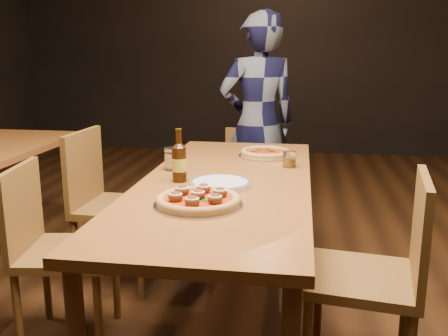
# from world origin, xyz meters

# --- Properties ---
(ground) EXTENTS (9.00, 9.00, 0.00)m
(ground) POSITION_xyz_m (0.00, 0.00, 0.00)
(ground) COLOR black
(table_main) EXTENTS (0.80, 2.00, 0.75)m
(table_main) POSITION_xyz_m (0.00, 0.00, 0.68)
(table_main) COLOR brown
(table_main) RESTS_ON ground
(chair_main_nw) EXTENTS (0.47, 0.47, 0.89)m
(chair_main_nw) POSITION_xyz_m (-0.71, -0.25, 0.44)
(chair_main_nw) COLOR #573717
(chair_main_nw) RESTS_ON ground
(chair_main_sw) EXTENTS (0.46, 0.46, 0.95)m
(chair_main_sw) POSITION_xyz_m (-0.68, 0.36, 0.48)
(chair_main_sw) COLOR #573717
(chair_main_sw) RESTS_ON ground
(chair_main_e) EXTENTS (0.50, 0.50, 0.94)m
(chair_main_e) POSITION_xyz_m (0.61, -0.37, 0.47)
(chair_main_e) COLOR #573717
(chair_main_e) RESTS_ON ground
(chair_end) EXTENTS (0.45, 0.45, 0.81)m
(chair_end) POSITION_xyz_m (-0.08, 1.28, 0.41)
(chair_end) COLOR #573717
(chair_end) RESTS_ON ground
(pizza_meatball) EXTENTS (0.36, 0.36, 0.07)m
(pizza_meatball) POSITION_xyz_m (-0.05, -0.42, 0.77)
(pizza_meatball) COLOR #B7B7BF
(pizza_meatball) RESTS_ON table_main
(pizza_margherita) EXTENTS (0.31, 0.31, 0.04)m
(pizza_margherita) POSITION_xyz_m (0.15, 0.58, 0.77)
(pizza_margherita) COLOR #B7B7BF
(pizza_margherita) RESTS_ON table_main
(plate_stack) EXTENTS (0.27, 0.27, 0.03)m
(plate_stack) POSITION_xyz_m (-0.01, -0.13, 0.76)
(plate_stack) COLOR white
(plate_stack) RESTS_ON table_main
(beer_bottle) EXTENTS (0.07, 0.07, 0.25)m
(beer_bottle) POSITION_xyz_m (-0.21, -0.06, 0.84)
(beer_bottle) COLOR black
(beer_bottle) RESTS_ON table_main
(water_glass) EXTENTS (0.09, 0.09, 0.11)m
(water_glass) POSITION_xyz_m (-0.30, 0.17, 0.81)
(water_glass) COLOR white
(water_glass) RESTS_ON table_main
(amber_glass) EXTENTS (0.07, 0.07, 0.09)m
(amber_glass) POSITION_xyz_m (0.29, 0.32, 0.79)
(amber_glass) COLOR #995B11
(amber_glass) RESTS_ON table_main
(diner) EXTENTS (0.70, 0.60, 1.64)m
(diner) POSITION_xyz_m (0.03, 1.42, 0.82)
(diner) COLOR black
(diner) RESTS_ON ground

